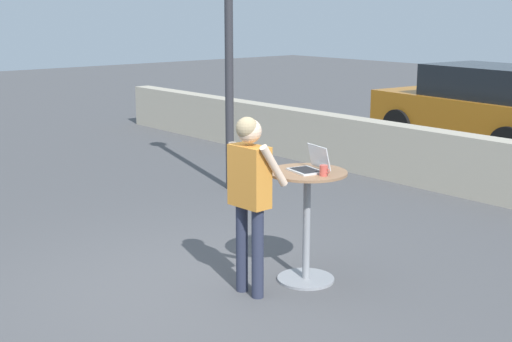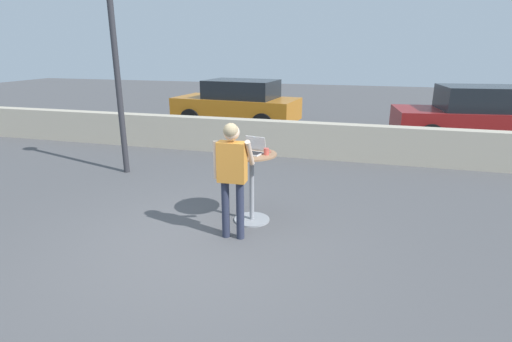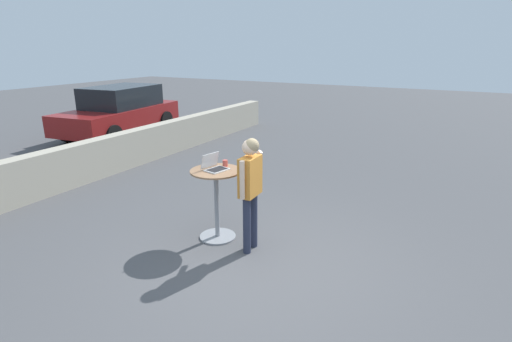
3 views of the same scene
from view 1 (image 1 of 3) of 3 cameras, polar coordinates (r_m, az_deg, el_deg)
ground_plane at (r=6.74m, az=-5.37°, el=-9.54°), size 50.00×50.00×0.00m
pavement_kerb at (r=10.19m, az=18.15°, el=0.11°), size 17.77×0.35×0.86m
cafe_table at (r=6.77m, az=4.08°, el=-3.43°), size 0.75×0.75×1.08m
laptop at (r=6.66m, az=4.36°, el=0.42°), size 0.38×0.36×0.24m
coffee_mug at (r=6.48m, az=5.45°, el=0.03°), size 0.11×0.08×0.10m
standing_person at (r=6.33m, az=-0.53°, el=-1.06°), size 0.53×0.37×1.65m
parked_car_near_street at (r=13.70m, az=17.78°, el=4.87°), size 4.16×2.19×1.58m
street_lamp at (r=10.11m, az=-2.20°, el=12.46°), size 0.32×0.32×3.81m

